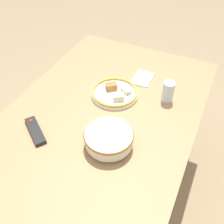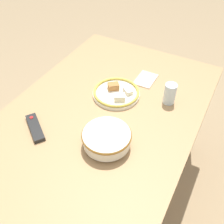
% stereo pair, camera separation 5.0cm
% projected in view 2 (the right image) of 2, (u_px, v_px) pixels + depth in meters
% --- Properties ---
extents(ground_plane, '(8.00, 8.00, 0.00)m').
position_uv_depth(ground_plane, '(99.00, 196.00, 1.79)').
color(ground_plane, '#9E8460').
extents(dining_table, '(1.58, 0.94, 0.72)m').
position_uv_depth(dining_table, '(94.00, 132.00, 1.34)').
color(dining_table, tan).
rests_on(dining_table, ground_plane).
extents(noodle_bowl, '(0.22, 0.22, 0.08)m').
position_uv_depth(noodle_bowl, '(107.00, 138.00, 1.16)').
color(noodle_bowl, silver).
rests_on(noodle_bowl, dining_table).
extents(food_plate, '(0.26, 0.26, 0.05)m').
position_uv_depth(food_plate, '(117.00, 93.00, 1.43)').
color(food_plate, silver).
rests_on(food_plate, dining_table).
extents(tv_remote, '(0.15, 0.18, 0.02)m').
position_uv_depth(tv_remote, '(35.00, 128.00, 1.26)').
color(tv_remote, black).
rests_on(tv_remote, dining_table).
extents(drinking_glass, '(0.06, 0.06, 0.12)m').
position_uv_depth(drinking_glass, '(170.00, 94.00, 1.36)').
color(drinking_glass, silver).
rests_on(drinking_glass, dining_table).
extents(folded_napkin, '(0.15, 0.10, 0.01)m').
position_uv_depth(folded_napkin, '(146.00, 79.00, 1.54)').
color(folded_napkin, beige).
rests_on(folded_napkin, dining_table).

